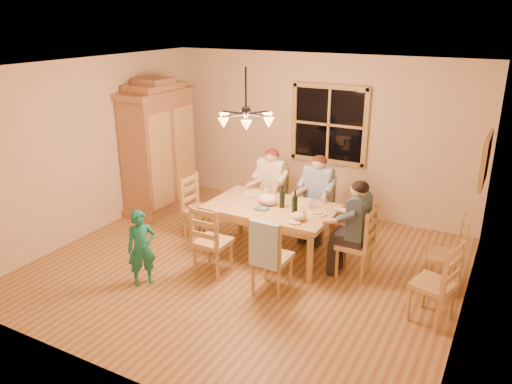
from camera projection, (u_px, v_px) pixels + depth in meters
The scene contains 33 objects.
floor at pixel (247, 267), 6.90m from camera, with size 5.50×5.50×0.00m, color #905E34.
ceiling at pixel (246, 67), 5.99m from camera, with size 5.50×5.00×0.02m, color white.
wall_back at pixel (318, 135), 8.51m from camera, with size 5.50×0.02×2.70m, color beige.
wall_left at pixel (91, 148), 7.67m from camera, with size 0.02×5.00×2.70m, color beige.
wall_right at pixel (475, 212), 5.22m from camera, with size 0.02×5.00×2.70m, color beige.
window at pixel (329, 125), 8.33m from camera, with size 1.30×0.06×1.30m.
painting at pixel (486, 160), 6.14m from camera, with size 0.06×0.78×0.64m.
chandelier at pixel (246, 118), 6.20m from camera, with size 0.77×0.68×0.71m.
armoire at pixel (159, 151), 8.63m from camera, with size 0.66×1.40×2.30m.
dining_table at pixel (272, 213), 7.02m from camera, with size 1.79×1.11×0.76m.
chair_far_left at pixel (271, 211), 8.03m from camera, with size 0.45×0.43×0.99m.
chair_far_right at pixel (316, 220), 7.67m from camera, with size 0.45×0.43×0.99m.
chair_near_left at pixel (213, 252), 6.65m from camera, with size 0.45×0.43×0.99m.
chair_near_right at pixel (272, 268), 6.24m from camera, with size 0.45×0.43×0.99m.
chair_end_left at pixel (201, 219), 7.70m from camera, with size 0.43×0.45×0.99m.
chair_end_right at pixel (354, 255), 6.57m from camera, with size 0.43×0.45×0.99m.
adult_woman at pixel (271, 179), 7.85m from camera, with size 0.40×0.43×0.87m.
adult_plaid_man at pixel (318, 187), 7.48m from camera, with size 0.40×0.43×0.87m.
adult_slate_man at pixel (357, 217), 6.39m from camera, with size 0.43×0.40×0.87m.
towel at pixel (265, 245), 5.95m from camera, with size 0.38×0.10×0.58m, color #9FC4D7.
wine_bottle_a at pixel (282, 196), 6.88m from camera, with size 0.08×0.08×0.33m, color black.
wine_bottle_b at pixel (295, 202), 6.66m from camera, with size 0.08×0.08×0.33m, color black.
plate_woman at pixel (252, 192), 7.48m from camera, with size 0.26×0.26×0.02m, color white.
plate_plaid at pixel (303, 202), 7.11m from camera, with size 0.26×0.26×0.02m, color white.
plate_slate at pixel (317, 213), 6.70m from camera, with size 0.26×0.26×0.02m, color white.
wine_glass_a at pixel (267, 194), 7.25m from camera, with size 0.06×0.06×0.14m, color silver.
wine_glass_b at pixel (309, 204), 6.88m from camera, with size 0.06×0.06×0.14m, color silver.
cap at pixel (298, 216), 6.49m from camera, with size 0.20×0.20×0.11m, color tan.
napkin at pixel (261, 209), 6.85m from camera, with size 0.18×0.14×0.03m, color #476B82.
cloth_bundle at pixel (268, 199), 7.01m from camera, with size 0.28×0.22×0.15m, color beige.
child at pixel (141, 248), 6.31m from camera, with size 0.37×0.24×1.00m, color #1B7B67.
chair_spare_front at pixel (432, 296), 5.61m from camera, with size 0.52×0.54×0.99m.
chair_spare_back at pixel (443, 267), 6.27m from camera, with size 0.50×0.52×0.99m.
Camera 1 is at (3.02, -5.35, 3.31)m, focal length 35.00 mm.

